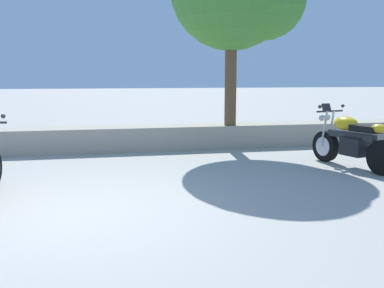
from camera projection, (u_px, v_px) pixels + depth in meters
The scene contains 3 objects.
ground_plane at pixel (62, 213), 5.64m from camera, with size 120.00×120.00×0.00m, color #A3A099.
stone_wall at pixel (77, 140), 10.24m from camera, with size 36.00×0.80×0.55m, color #A89E89.
motorcycle_yellow_centre at pixel (352, 142), 8.44m from camera, with size 0.85×2.04×1.18m.
Camera 1 is at (0.49, -5.67, 1.72)m, focal length 41.66 mm.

